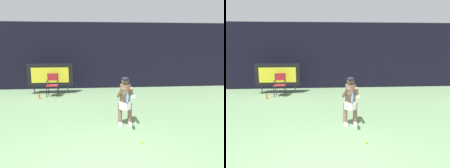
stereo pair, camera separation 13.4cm
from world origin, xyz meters
TOP-DOWN VIEW (x-y plane):
  - backdrop_screen at (0.00, 8.50)m, footprint 18.00×0.12m
  - scoreboard at (-2.34, 7.23)m, footprint 2.20×0.21m
  - umpire_chair at (-2.15, 6.66)m, footprint 0.52×0.44m
  - water_bottle at (-2.67, 6.15)m, footprint 0.07×0.07m
  - tennis_player at (0.71, 2.71)m, footprint 0.52×0.59m
  - tennis_racket at (0.66, 2.05)m, footprint 0.03×0.60m
  - tennis_ball_loose at (0.95, 1.45)m, footprint 0.07×0.07m

SIDE VIEW (x-z plane):
  - tennis_ball_loose at x=0.95m, z-range 0.00..0.07m
  - water_bottle at x=-2.67m, z-range -0.01..0.26m
  - umpire_chair at x=-2.15m, z-range 0.08..1.16m
  - tennis_player at x=0.71m, z-range 0.07..1.55m
  - scoreboard at x=-2.34m, z-range 0.20..1.70m
  - tennis_racket at x=0.66m, z-range 0.84..1.16m
  - backdrop_screen at x=0.00m, z-range -0.02..3.64m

